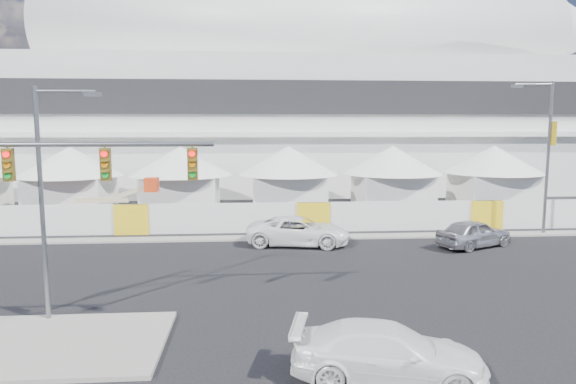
{
  "coord_description": "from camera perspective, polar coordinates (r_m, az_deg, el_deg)",
  "views": [
    {
      "loc": [
        1.85,
        -19.3,
        7.08
      ],
      "look_at": [
        3.97,
        10.0,
        3.3
      ],
      "focal_mm": 32.0,
      "sensor_mm": 36.0,
      "label": 1
    }
  ],
  "objects": [
    {
      "name": "ground",
      "position": [
        20.64,
        -9.26,
        -12.82
      ],
      "size": [
        160.0,
        160.0,
        0.0
      ],
      "primitive_type": "plane",
      "color": "black",
      "rests_on": "ground"
    },
    {
      "name": "median_island",
      "position": [
        19.41,
        -28.69,
        -14.76
      ],
      "size": [
        10.0,
        5.0,
        0.15
      ],
      "primitive_type": "cube",
      "color": "gray",
      "rests_on": "ground"
    },
    {
      "name": "far_curb",
      "position": [
        37.28,
        25.16,
        -4.22
      ],
      "size": [
        80.0,
        1.2,
        0.12
      ],
      "primitive_type": "cube",
      "color": "gray",
      "rests_on": "ground"
    },
    {
      "name": "stadium",
      "position": [
        61.24,
        2.33,
        9.55
      ],
      "size": [
        80.0,
        24.8,
        21.98
      ],
      "color": "silver",
      "rests_on": "ground"
    },
    {
      "name": "tent_row",
      "position": [
        43.5,
        -5.9,
        2.12
      ],
      "size": [
        53.4,
        8.4,
        5.4
      ],
      "color": "white",
      "rests_on": "ground"
    },
    {
      "name": "hoarding_fence",
      "position": [
        34.6,
        2.82,
        -2.79
      ],
      "size": [
        70.0,
        0.25,
        2.0
      ],
      "primitive_type": "cube",
      "color": "silver",
      "rests_on": "ground"
    },
    {
      "name": "sedan_silver",
      "position": [
        32.13,
        19.96,
        -4.33
      ],
      "size": [
        3.81,
        5.21,
        1.65
      ],
      "primitive_type": "imported",
      "rotation": [
        0.0,
        0.0,
        2.01
      ],
      "color": "#AFAEB2",
      "rests_on": "ground"
    },
    {
      "name": "pickup_curb",
      "position": [
        30.74,
        1.2,
        -4.36
      ],
      "size": [
        3.84,
        6.51,
        1.7
      ],
      "primitive_type": "imported",
      "rotation": [
        0.0,
        0.0,
        1.4
      ],
      "color": "white",
      "rests_on": "ground"
    },
    {
      "name": "pickup_near",
      "position": [
        15.28,
        11.05,
        -17.13
      ],
      "size": [
        3.29,
        5.76,
        1.57
      ],
      "primitive_type": "imported",
      "rotation": [
        0.0,
        0.0,
        1.36
      ],
      "color": "white",
      "rests_on": "ground"
    },
    {
      "name": "lot_car_a",
      "position": [
        41.85,
        21.54,
        -1.93
      ],
      "size": [
        2.56,
        4.55,
        1.42
      ],
      "primitive_type": "imported",
      "rotation": [
        0.0,
        0.0,
        1.31
      ],
      "color": "silver",
      "rests_on": "ground"
    },
    {
      "name": "streetlight_median",
      "position": [
        19.97,
        -25.2,
        0.43
      ],
      "size": [
        2.3,
        0.23,
        8.31
      ],
      "color": "slate",
      "rests_on": "median_island"
    },
    {
      "name": "streetlight_curb",
      "position": [
        37.02,
        26.67,
        4.51
      ],
      "size": [
        2.94,
        0.66,
        9.92
      ],
      "color": "gray",
      "rests_on": "ground"
    },
    {
      "name": "boom_lift",
      "position": [
        38.66,
        -20.55,
        -2.28
      ],
      "size": [
        6.89,
        1.75,
        3.48
      ],
      "rotation": [
        0.0,
        0.0,
        -0.06
      ],
      "color": "red",
      "rests_on": "ground"
    }
  ]
}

